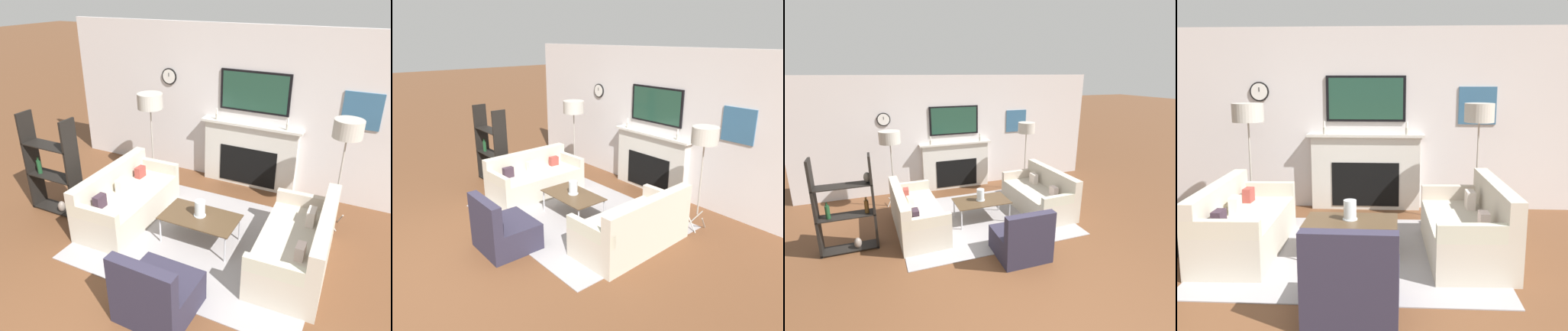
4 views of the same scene
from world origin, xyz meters
The scene contains 11 objects.
ground_plane centered at (0.00, 0.00, 0.00)m, with size 60.00×60.00×0.00m, color brown.
fireplace_wall centered at (0.00, 4.22, 1.22)m, with size 7.25×0.28×2.70m.
area_rug centered at (0.00, 2.29, 0.01)m, with size 3.17×2.51×0.01m.
couch_left centered at (-1.28, 2.29, 0.29)m, with size 0.84×1.77×0.78m.
couch_right centered at (1.29, 2.29, 0.29)m, with size 0.89×1.72×0.84m.
armchair centered at (0.13, 0.86, 0.27)m, with size 0.77×0.76×0.82m.
coffee_table centered at (-0.03, 2.23, 0.38)m, with size 1.03×0.60×0.40m.
hurricane_candle centered at (-0.04, 2.25, 0.50)m, with size 0.17×0.17×0.22m.
floor_lamp_left centered at (-1.55, 3.46, 1.48)m, with size 0.43×0.43×1.63m.
floor_lamp_right centered at (1.55, 3.46, 1.49)m, with size 0.39×0.39×1.64m.
shelf_unit centered at (-2.36, 1.97, 0.71)m, with size 0.87×0.28×1.55m.
Camera 2 is at (4.55, -1.31, 2.88)m, focal length 35.00 mm.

